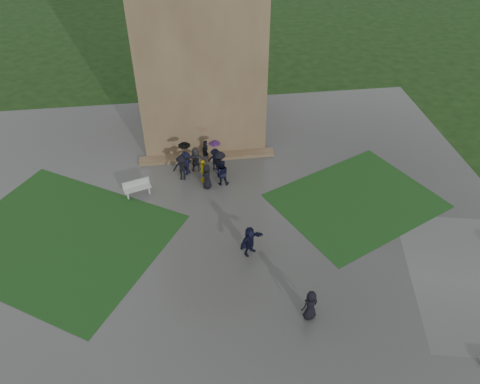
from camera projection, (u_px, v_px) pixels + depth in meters
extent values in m
plane|color=black|center=(223.00, 280.00, 23.20)|extent=(120.00, 120.00, 0.00)
cube|color=#3A3A38|center=(219.00, 250.00, 24.73)|extent=(34.00, 34.00, 0.02)
cube|color=#133512|center=(60.00, 238.00, 25.42)|extent=(14.10, 13.46, 0.01)
cube|color=#133512|center=(356.00, 201.00, 27.89)|extent=(11.12, 10.15, 0.01)
cube|color=brown|center=(207.00, 157.00, 31.28)|extent=(9.00, 0.80, 0.22)
cube|color=#ABACA7|center=(137.00, 188.00, 28.05)|extent=(1.69, 0.95, 0.06)
cube|color=#ABACA7|center=(127.00, 194.00, 27.99)|extent=(0.21, 0.44, 0.45)
cube|color=#ABACA7|center=(148.00, 189.00, 28.42)|extent=(0.21, 0.44, 0.45)
cube|color=#ABACA7|center=(136.00, 183.00, 28.06)|extent=(1.56, 0.54, 0.43)
imported|color=black|center=(220.00, 165.00, 29.13)|extent=(1.12, 1.37, 1.88)
imported|color=black|center=(215.00, 160.00, 29.86)|extent=(1.13, 0.85, 1.56)
imported|color=black|center=(205.00, 151.00, 30.68)|extent=(0.61, 0.66, 1.51)
imported|color=#404145|center=(196.00, 159.00, 29.75)|extent=(1.64, 0.75, 1.71)
imported|color=black|center=(186.00, 163.00, 29.46)|extent=(1.08, 1.18, 1.65)
imported|color=black|center=(182.00, 168.00, 29.01)|extent=(1.24, 0.87, 1.74)
imported|color=yellow|center=(203.00, 171.00, 28.92)|extent=(0.72, 1.01, 1.56)
imported|color=black|center=(207.00, 176.00, 28.41)|extent=(0.77, 0.93, 1.63)
imported|color=black|center=(222.00, 173.00, 28.64)|extent=(0.88, 0.57, 1.72)
imported|color=#C75264|center=(204.00, 134.00, 29.85)|extent=(0.86, 0.86, 0.79)
imported|color=#663084|center=(215.00, 145.00, 29.17)|extent=(0.71, 0.71, 0.63)
imported|color=black|center=(184.00, 147.00, 28.70)|extent=(0.75, 0.75, 0.66)
imported|color=black|center=(250.00, 241.00, 24.05)|extent=(1.64, 1.45, 1.75)
imported|color=black|center=(310.00, 305.00, 20.97)|extent=(0.95, 0.81, 1.66)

